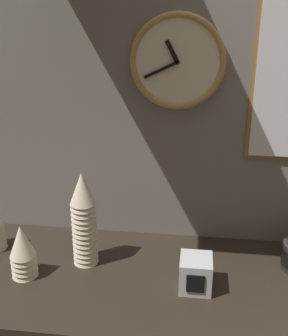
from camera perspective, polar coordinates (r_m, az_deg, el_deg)
name	(u,v)px	position (r m, az deg, el deg)	size (l,w,h in m)	color
ground_plane	(158,281)	(1.35, 1.93, -15.01)	(1.60, 0.56, 0.04)	black
wall_tiled_back	(168,89)	(1.37, 3.31, 10.67)	(1.60, 0.03, 1.05)	slate
cup_stack_center_left	(84,219)	(1.33, -8.16, -6.86)	(0.08, 0.08, 0.31)	beige
cup_stack_left	(23,251)	(1.34, -16.12, -10.77)	(0.08, 0.08, 0.17)	beige
wall_clock	(177,62)	(1.33, 4.54, 14.14)	(0.29, 0.03, 0.29)	beige
napkin_dispenser	(196,273)	(1.27, 7.01, -13.97)	(0.09, 0.10, 0.10)	#B7B7BC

